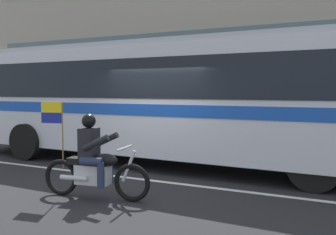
% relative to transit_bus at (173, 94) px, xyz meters
% --- Properties ---
extents(ground_plane, '(60.00, 60.00, 0.00)m').
position_rel_transit_bus_xyz_m(ground_plane, '(0.15, -1.19, -1.88)').
color(ground_plane, black).
extents(sidewalk_curb, '(28.00, 3.80, 0.15)m').
position_rel_transit_bus_xyz_m(sidewalk_curb, '(0.15, 3.91, -1.81)').
color(sidewalk_curb, gray).
rests_on(sidewalk_curb, ground_plane).
extents(lane_center_stripe, '(26.60, 0.14, 0.01)m').
position_rel_transit_bus_xyz_m(lane_center_stripe, '(0.15, -1.79, -1.88)').
color(lane_center_stripe, silver).
rests_on(lane_center_stripe, ground_plane).
extents(office_building_facade, '(28.00, 0.89, 10.81)m').
position_rel_transit_bus_xyz_m(office_building_facade, '(0.15, 6.19, 3.53)').
color(office_building_facade, gray).
rests_on(office_building_facade, ground_plane).
extents(transit_bus, '(13.35, 2.94, 3.22)m').
position_rel_transit_bus_xyz_m(transit_bus, '(0.00, 0.00, 0.00)').
color(transit_bus, silver).
rests_on(transit_bus, ground_plane).
extents(motorcycle_with_rider, '(2.17, 0.72, 1.78)m').
position_rel_transit_bus_xyz_m(motorcycle_with_rider, '(0.07, -3.48, -1.22)').
color(motorcycle_with_rider, black).
rests_on(motorcycle_with_rider, ground_plane).
extents(fire_hydrant, '(0.22, 0.30, 0.75)m').
position_rel_transit_bus_xyz_m(fire_hydrant, '(0.78, 3.20, -1.37)').
color(fire_hydrant, red).
rests_on(fire_hydrant, sidewalk_curb).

